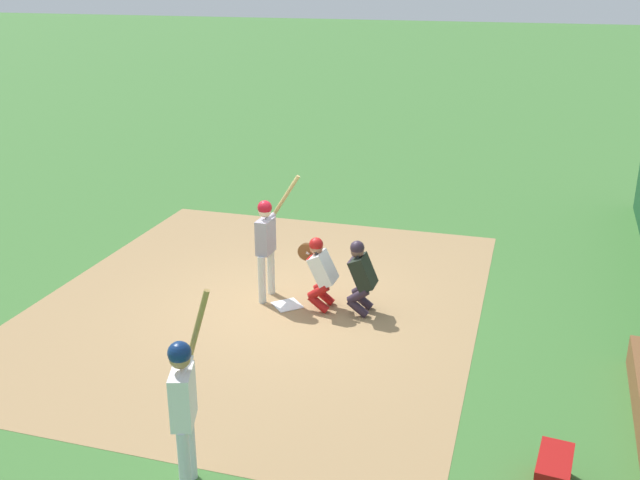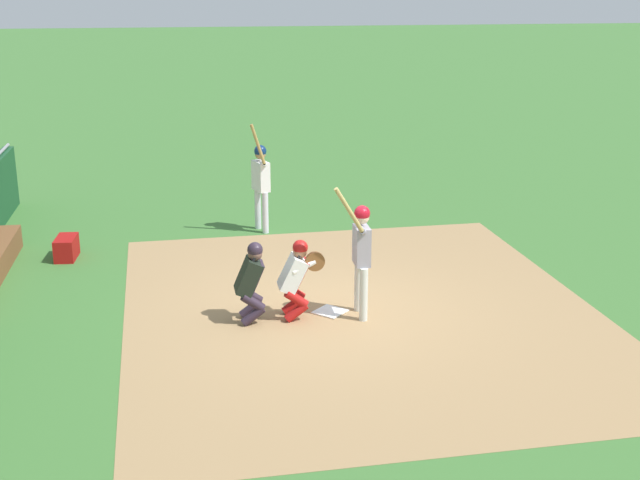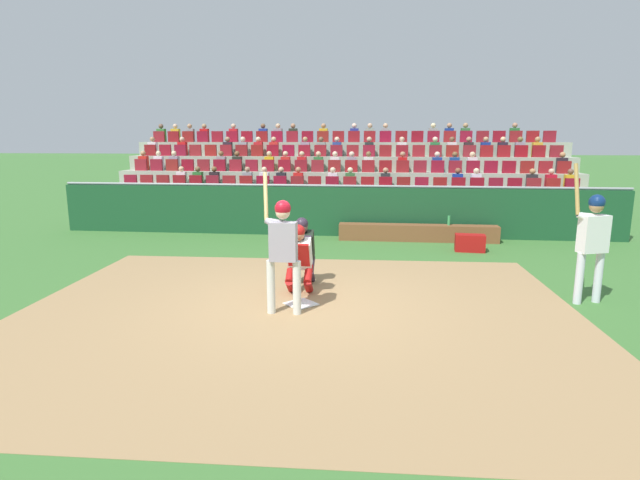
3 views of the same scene
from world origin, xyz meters
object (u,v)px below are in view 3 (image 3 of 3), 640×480
at_px(home_plate_marker, 301,304).
at_px(home_plate_umpire, 302,247).
at_px(water_bottle_on_bench, 449,220).
at_px(equipment_duffel_bag, 470,243).
at_px(batter_at_plate, 283,244).
at_px(catcher_crouching, 298,255).
at_px(dugout_bench, 418,233).
at_px(on_deck_batter, 592,236).

height_order(home_plate_marker, home_plate_umpire, home_plate_umpire).
bearing_deg(water_bottle_on_bench, home_plate_umpire, 53.12).
distance_m(home_plate_marker, equipment_duffel_bag, 5.65).
bearing_deg(home_plate_marker, batter_at_plate, 64.63).
height_order(batter_at_plate, equipment_duffel_bag, batter_at_plate).
bearing_deg(equipment_duffel_bag, home_plate_umpire, 45.84).
relative_size(catcher_crouching, dugout_bench, 0.30).
bearing_deg(on_deck_batter, batter_at_plate, 12.35).
bearing_deg(water_bottle_on_bench, catcher_crouching, 57.37).
xyz_separation_m(dugout_bench, water_bottle_on_bench, (-0.80, -0.01, 0.35)).
relative_size(home_plate_umpire, dugout_bench, 0.31).
distance_m(batter_at_plate, dugout_bench, 6.62).
xyz_separation_m(home_plate_marker, home_plate_umpire, (0.16, -1.25, 0.69)).
relative_size(home_plate_marker, home_plate_umpire, 0.34).
relative_size(home_plate_umpire, equipment_duffel_bag, 1.84).
relative_size(dugout_bench, on_deck_batter, 1.82).
bearing_deg(on_deck_batter, equipment_duffel_bag, -72.02).
bearing_deg(home_plate_marker, home_plate_umpire, -82.90).
relative_size(dugout_bench, equipment_duffel_bag, 5.99).
bearing_deg(equipment_duffel_bag, dugout_bench, -40.32).
xyz_separation_m(home_plate_umpire, water_bottle_on_bench, (-3.28, -4.37, -0.13)).
height_order(water_bottle_on_bench, on_deck_batter, on_deck_batter).
height_order(home_plate_umpire, dugout_bench, home_plate_umpire).
distance_m(batter_at_plate, catcher_crouching, 1.08).
distance_m(home_plate_marker, dugout_bench, 6.07).
bearing_deg(water_bottle_on_bench, equipment_duffel_bag, 107.16).
height_order(catcher_crouching, on_deck_batter, on_deck_batter).
bearing_deg(water_bottle_on_bench, home_plate_marker, 60.94).
bearing_deg(batter_at_plate, water_bottle_on_bench, -118.80).
bearing_deg(on_deck_batter, home_plate_umpire, -7.20).
bearing_deg(dugout_bench, on_deck_batter, 115.78).
xyz_separation_m(catcher_crouching, on_deck_batter, (-4.84, -0.09, 0.43)).
relative_size(dugout_bench, water_bottle_on_bench, 16.30).
bearing_deg(home_plate_umpire, catcher_crouching, 92.62).
distance_m(home_plate_marker, on_deck_batter, 4.89).
relative_size(batter_at_plate, equipment_duffel_bag, 3.11).
distance_m(batter_at_plate, home_plate_umpire, 1.75).
bearing_deg(home_plate_marker, equipment_duffel_bag, -128.04).
xyz_separation_m(catcher_crouching, water_bottle_on_bench, (-3.24, -5.07, -0.14)).
distance_m(home_plate_umpire, equipment_duffel_bag, 4.87).
relative_size(equipment_duffel_bag, on_deck_batter, 0.30).
distance_m(catcher_crouching, dugout_bench, 5.64).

